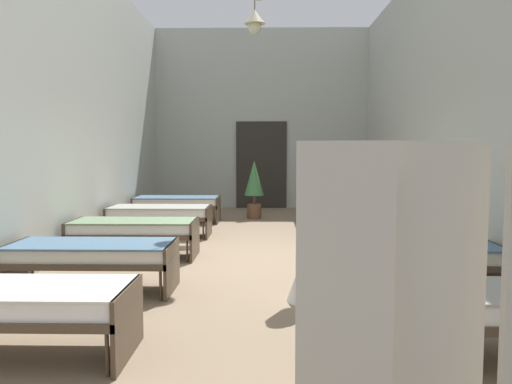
{
  "coord_description": "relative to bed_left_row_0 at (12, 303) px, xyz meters",
  "views": [
    {
      "loc": [
        0.17,
        -7.81,
        1.67
      ],
      "look_at": [
        0.0,
        -0.19,
        1.02
      ],
      "focal_mm": 36.5,
      "sensor_mm": 36.0,
      "label": 1
    }
  ],
  "objects": [
    {
      "name": "bed_right_row_2",
      "position": [
        3.74,
        3.8,
        0.0
      ],
      "size": [
        1.9,
        0.84,
        0.57
      ],
      "color": "#473828",
      "rests_on": "ground"
    },
    {
      "name": "bed_left_row_4",
      "position": [
        0.0,
        7.6,
        0.0
      ],
      "size": [
        1.9,
        0.84,
        0.57
      ],
      "color": "#473828",
      "rests_on": "ground"
    },
    {
      "name": "bed_left_row_1",
      "position": [
        0.0,
        1.9,
        0.0
      ],
      "size": [
        1.9,
        0.84,
        0.57
      ],
      "color": "#473828",
      "rests_on": "ground"
    },
    {
      "name": "bed_left_row_3",
      "position": [
        0.0,
        5.7,
        0.0
      ],
      "size": [
        1.9,
        0.84,
        0.57
      ],
      "color": "#473828",
      "rests_on": "ground"
    },
    {
      "name": "nurse_near_aisle",
      "position": [
        2.51,
        1.57,
        0.09
      ],
      "size": [
        0.52,
        0.52,
        1.49
      ],
      "rotation": [
        0.0,
        0.0,
        5.84
      ],
      "color": "white",
      "rests_on": "ground"
    },
    {
      "name": "potted_plant",
      "position": [
        1.72,
        8.23,
        0.37
      ],
      "size": [
        0.46,
        0.46,
        1.38
      ],
      "color": "brown",
      "rests_on": "ground"
    },
    {
      "name": "room_shell",
      "position": [
        1.87,
        5.11,
        2.04
      ],
      "size": [
        6.24,
        13.55,
        4.94
      ],
      "color": "#B2B7AD",
      "rests_on": "ground"
    },
    {
      "name": "bed_right_row_1",
      "position": [
        3.74,
        1.9,
        0.0
      ],
      "size": [
        1.9,
        0.84,
        0.57
      ],
      "color": "#473828",
      "rests_on": "ground"
    },
    {
      "name": "privacy_screen",
      "position": [
        2.79,
        -1.79,
        0.41
      ],
      "size": [
        1.25,
        0.18,
        1.7
      ],
      "rotation": [
        0.0,
        0.0,
        0.07
      ],
      "color": "#BCB29E",
      "rests_on": "ground"
    },
    {
      "name": "bed_left_row_0",
      "position": [
        0.0,
        0.0,
        0.0
      ],
      "size": [
        1.9,
        0.84,
        0.57
      ],
      "color": "#473828",
      "rests_on": "ground"
    },
    {
      "name": "bed_right_row_4",
      "position": [
        3.74,
        7.6,
        0.0
      ],
      "size": [
        1.9,
        0.84,
        0.57
      ],
      "color": "#473828",
      "rests_on": "ground"
    },
    {
      "name": "ground_plane",
      "position": [
        1.87,
        3.8,
        -0.49
      ],
      "size": [
        6.44,
        13.95,
        0.1
      ],
      "primitive_type": "cube",
      "color": "#8C755B"
    },
    {
      "name": "bed_left_row_2",
      "position": [
        0.0,
        3.8,
        0.0
      ],
      "size": [
        1.9,
        0.84,
        0.57
      ],
      "color": "#473828",
      "rests_on": "ground"
    },
    {
      "name": "bed_right_row_0",
      "position": [
        3.74,
        0.0,
        0.0
      ],
      "size": [
        1.9,
        0.84,
        0.57
      ],
      "color": "#473828",
      "rests_on": "ground"
    },
    {
      "name": "bed_right_row_3",
      "position": [
        3.74,
        5.7,
        0.0
      ],
      "size": [
        1.9,
        0.84,
        0.57
      ],
      "color": "#473828",
      "rests_on": "ground"
    }
  ]
}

